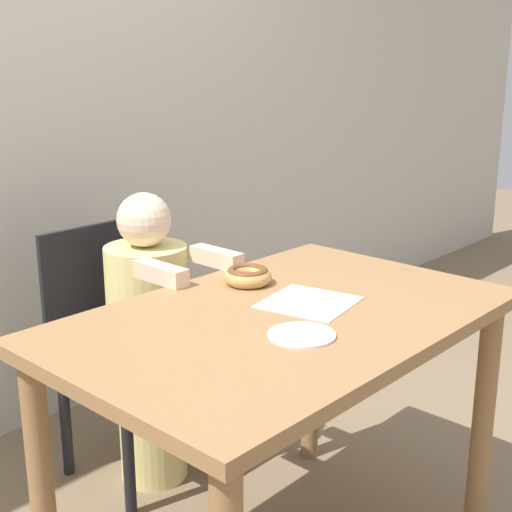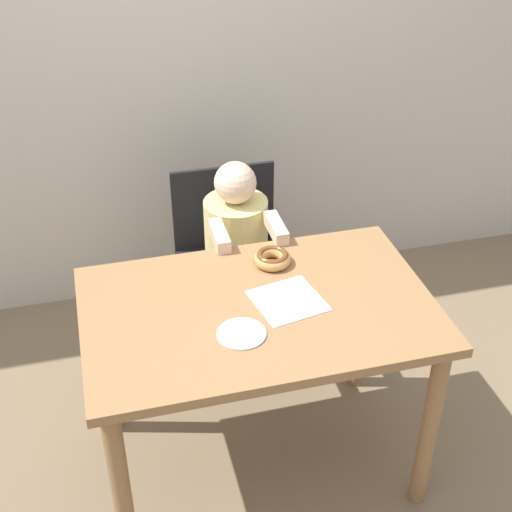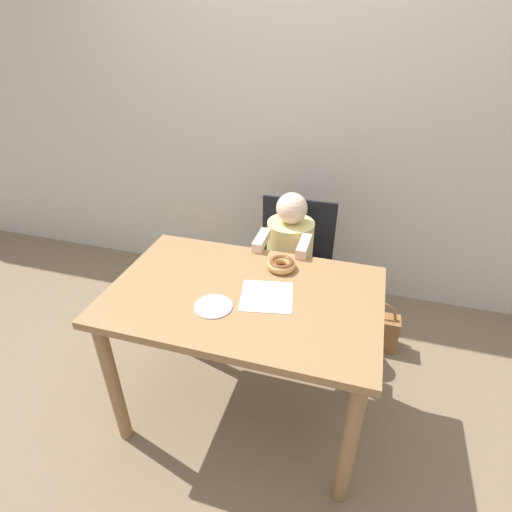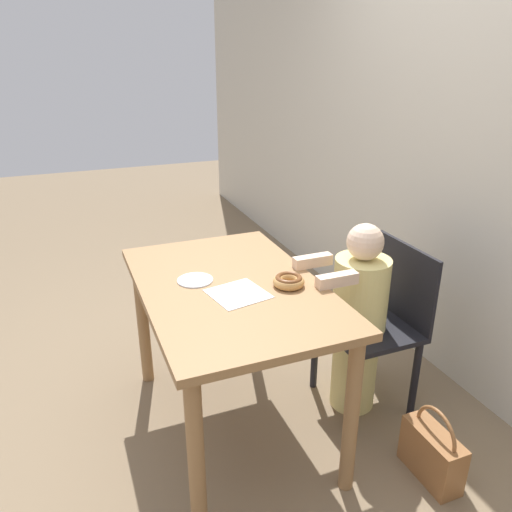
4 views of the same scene
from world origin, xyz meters
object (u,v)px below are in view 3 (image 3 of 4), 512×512
(handbag, at_px, (374,329))
(donut, at_px, (281,264))
(chair, at_px, (292,265))
(child_figure, at_px, (288,271))

(handbag, bearing_deg, donut, -137.99)
(chair, bearing_deg, donut, -85.34)
(child_figure, bearing_deg, donut, -83.98)
(donut, height_order, handbag, donut)
(chair, height_order, child_figure, child_figure)
(donut, bearing_deg, handbag, 42.01)
(child_figure, bearing_deg, chair, 90.00)
(donut, bearing_deg, chair, 94.66)
(handbag, bearing_deg, child_figure, -174.33)
(donut, relative_size, handbag, 0.39)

